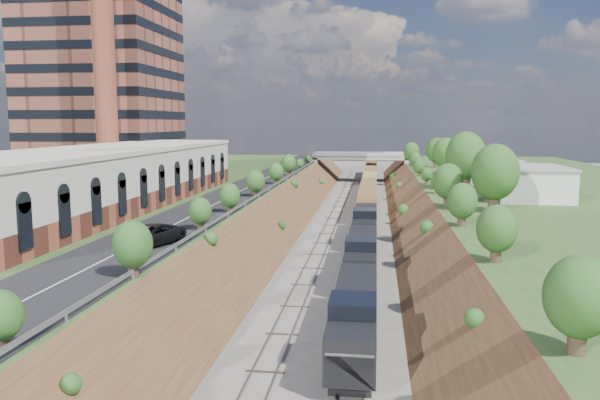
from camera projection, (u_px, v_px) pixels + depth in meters
The scene contains 18 objects.
platform_left at pixel (140, 202), 91.99m from camera, with size 44.00×180.00×5.00m, color #2D4F20.
platform_right at pixel (581, 210), 83.53m from camera, with size 44.00×180.00×5.00m, color #2D4F20.
embankment_left at pixel (278, 221), 89.50m from camera, with size 7.07×180.00×7.07m, color brown.
embankment_right at pixel (424, 224), 86.68m from camera, with size 7.07×180.00×7.07m, color brown.
rail_left_track at pixel (332, 221), 88.41m from camera, with size 1.58×180.00×0.18m, color gray.
rail_right_track at pixel (367, 222), 87.74m from camera, with size 1.58×180.00×0.18m, color gray.
road at pixel (248, 187), 89.41m from camera, with size 8.00×180.00×0.10m, color black.
guardrail at pixel (275, 185), 88.62m from camera, with size 0.10×171.00×0.70m.
commercial_building at pixel (104, 177), 68.93m from camera, with size 14.30×62.30×7.00m.
highrise_tower at pixel (100, 18), 101.18m from camera, with size 22.00×22.00×53.90m.
smokestack at pixel (104, 53), 85.47m from camera, with size 3.20×3.20×40.00m, color brown.
overpass at pixel (361, 162), 148.38m from camera, with size 24.50×8.30×7.40m.
white_building_near at pixel (527, 184), 76.29m from camera, with size 9.00×12.00×4.00m, color silver.
white_building_far at pixel (491, 171), 98.00m from camera, with size 8.00×10.00×3.60m, color silver.
tree_right_large at pixel (495, 173), 65.01m from camera, with size 5.25×5.25×7.61m.
tree_left_crest at pixel (189, 217), 49.35m from camera, with size 2.45×2.45×3.55m.
freight_train at pixel (369, 192), 105.22m from camera, with size 2.85×145.89×4.55m.
suv at pixel (151, 235), 47.02m from camera, with size 2.77×6.02×1.67m, color black.
Camera 1 is at (3.83, -27.11, 14.94)m, focal length 35.00 mm.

